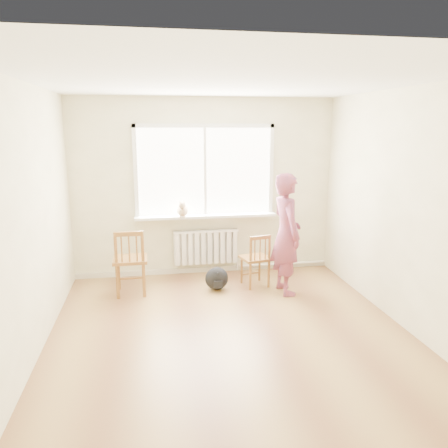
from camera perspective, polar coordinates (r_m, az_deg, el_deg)
name	(u,v)px	position (r m, az deg, el deg)	size (l,w,h in m)	color
floor	(232,337)	(4.97, 1.02, -14.54)	(4.50, 4.50, 0.00)	#9D7540
ceiling	(233,81)	(4.44, 1.17, 18.17)	(4.50, 4.50, 0.00)	white
back_wall	(205,188)	(6.71, -2.52, 4.76)	(4.00, 0.01, 2.70)	#EFE8BF
window	(205,167)	(6.65, -2.52, 7.39)	(2.12, 0.05, 1.42)	white
windowsill	(206,216)	(6.67, -2.37, 1.05)	(2.15, 0.22, 0.04)	white
radiator	(206,247)	(6.81, -2.35, -2.96)	(1.00, 0.12, 0.55)	white
heating_pipe	(282,264)	(7.20, 7.60, -5.17)	(0.04, 0.04, 1.40)	silver
baseboard	(206,269)	(7.00, -2.40, -5.95)	(4.00, 0.03, 0.08)	beige
chair_left	(130,262)	(6.09, -12.15, -4.88)	(0.46, 0.44, 0.92)	brown
chair_right	(257,260)	(6.30, 4.28, -4.73)	(0.46, 0.44, 0.78)	brown
person	(286,234)	(6.01, 8.14, -1.31)	(0.61, 0.40, 1.67)	#D24655
cat	(182,210)	(6.53, -5.45, 1.88)	(0.20, 0.40, 0.27)	beige
backpack	(217,278)	(6.23, -0.96, -7.13)	(0.33, 0.25, 0.33)	black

